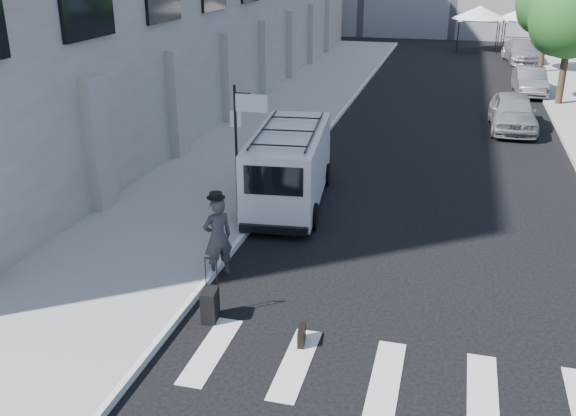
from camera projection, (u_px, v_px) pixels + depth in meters
The scene contains 14 objects.
ground at pixel (303, 282), 14.22m from camera, with size 120.00×120.00×0.00m, color black.
sidewalk_left at pixel (295, 109), 29.56m from camera, with size 4.50×48.00×0.15m, color gray.
sign_pole at pixel (244, 124), 16.67m from camera, with size 1.03×0.07×3.50m.
tree_near at pixel (568, 19), 29.05m from camera, with size 3.80×3.83×6.03m.
tree_far at pixel (547, 4), 37.12m from camera, with size 3.80×3.83×6.03m.
tent_left at pixel (480, 13), 46.36m from camera, with size 4.00×4.00×3.20m.
tent_right at pixel (526, 13), 46.05m from camera, with size 4.00×4.00×3.20m.
businessman at pixel (218, 237), 14.17m from camera, with size 0.68×0.45×1.87m, color #39393B.
briefcase at pixel (302, 335), 11.92m from camera, with size 0.12×0.44×0.34m, color black.
suitcase at pixel (210, 305), 12.63m from camera, with size 0.34×0.49×1.27m.
cargo_van at pixel (290, 165), 18.37m from camera, with size 2.44×5.81×2.15m.
parked_car_a at pixel (513, 112), 26.06m from camera, with size 1.77×4.40×1.50m, color gray.
parked_car_b at pixel (530, 81), 32.65m from camera, with size 1.41×4.05×1.33m, color #57585E.
parked_car_c at pixel (522, 51), 42.17m from camera, with size 1.99×4.90×1.42m, color gray.
Camera 1 is at (2.91, -12.25, 6.80)m, focal length 40.00 mm.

